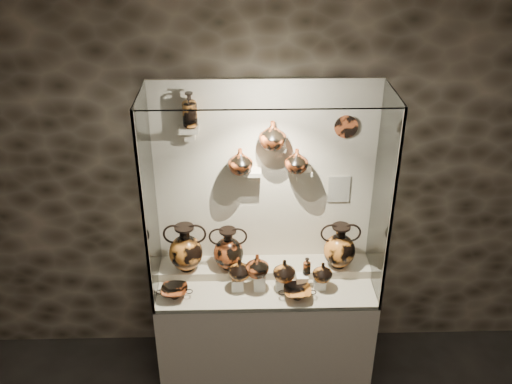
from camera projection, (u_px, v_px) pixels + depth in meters
ceiling at (309, 73)px, 1.44m from camera, size 5.00×5.00×0.00m
wall_back at (265, 179)px, 4.40m from camera, size 5.00×0.02×3.20m
plinth at (265, 326)px, 4.69m from camera, size 1.70×0.60×0.80m
front_tier at (266, 286)px, 4.49m from camera, size 1.68×0.58×0.03m
rear_tier at (265, 269)px, 4.63m from camera, size 1.70×0.25×0.10m
back_panel at (265, 179)px, 4.39m from camera, size 1.70×0.03×1.60m
glass_front at (268, 221)px, 3.86m from camera, size 1.70×0.01×1.60m
glass_left at (149, 201)px, 4.10m from camera, size 0.01×0.60×1.60m
glass_right at (383, 198)px, 4.14m from camera, size 0.01×0.60×1.60m
glass_top at (267, 93)px, 3.73m from camera, size 1.70×0.60×0.01m
frame_post_left at (144, 222)px, 3.84m from camera, size 0.02×0.02×1.60m
frame_post_right at (391, 218)px, 3.88m from camera, size 0.02×0.02×1.60m
pedestal_a at (238, 283)px, 4.41m from camera, size 0.09×0.09×0.10m
pedestal_b at (259, 282)px, 4.41m from camera, size 0.09×0.09×0.13m
pedestal_c at (281, 283)px, 4.42m from camera, size 0.09×0.09×0.09m
pedestal_d at (302, 281)px, 4.42m from camera, size 0.09×0.09×0.12m
pedestal_e at (320, 283)px, 4.43m from camera, size 0.09×0.09×0.08m
bracket_ul at (189, 129)px, 4.10m from camera, size 0.14×0.12×0.04m
bracket_ca at (252, 172)px, 4.28m from camera, size 0.14×0.12×0.04m
bracket_cb at (279, 147)px, 4.18m from camera, size 0.10×0.12×0.04m
bracket_cc at (302, 171)px, 4.28m from camera, size 0.14×0.12×0.04m
amphora_left at (186, 248)px, 4.46m from camera, size 0.34×0.34×0.40m
amphora_mid at (228, 249)px, 4.48m from camera, size 0.36×0.36×0.36m
amphora_right at (340, 246)px, 4.50m from camera, size 0.34×0.34×0.38m
jug_a at (240, 269)px, 4.35m from camera, size 0.23×0.23×0.18m
jug_b at (257, 265)px, 4.33m from camera, size 0.23×0.23×0.19m
jug_c at (284, 270)px, 4.35m from camera, size 0.19×0.19×0.18m
jug_e at (323, 272)px, 4.36m from camera, size 0.16×0.16×0.16m
lekythos_small at (307, 265)px, 4.37m from camera, size 0.08×0.08×0.17m
kylix_left at (175, 291)px, 4.32m from camera, size 0.32×0.30×0.11m
kylix_right at (297, 292)px, 4.31m from camera, size 0.30×0.26×0.11m
lekythos_tall at (190, 108)px, 4.01m from camera, size 0.15×0.15×0.29m
ovoid_vase_a at (240, 161)px, 4.18m from camera, size 0.21×0.21×0.19m
ovoid_vase_b at (273, 135)px, 4.08m from camera, size 0.22×0.22×0.21m
ovoid_vase_c at (297, 160)px, 4.20m from camera, size 0.22×0.22×0.18m
wall_plate at (346, 127)px, 4.17m from camera, size 0.17×0.02×0.17m
info_placard at (339, 189)px, 4.43m from camera, size 0.17×0.01×0.23m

